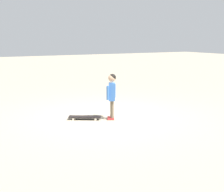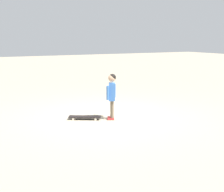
% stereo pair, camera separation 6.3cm
% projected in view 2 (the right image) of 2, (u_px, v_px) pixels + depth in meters
% --- Properties ---
extents(ground_plane, '(50.00, 50.00, 0.00)m').
position_uv_depth(ground_plane, '(105.00, 116.00, 7.62)').
color(ground_plane, tan).
extents(child_person, '(0.34, 0.28, 1.06)m').
position_uv_depth(child_person, '(112.00, 91.00, 7.22)').
color(child_person, brown).
rests_on(child_person, ground).
extents(skateboard, '(0.73, 0.55, 0.07)m').
position_uv_depth(skateboard, '(85.00, 117.00, 7.31)').
color(skateboard, black).
rests_on(skateboard, ground).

